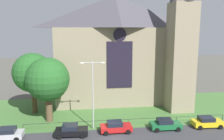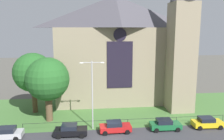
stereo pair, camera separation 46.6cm
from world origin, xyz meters
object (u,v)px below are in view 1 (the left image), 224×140
Objects in this scene: tree_left_far at (33,73)px; parked_car_black at (71,130)px; parked_car_silver at (6,134)px; streetlamp_near at (93,87)px; parked_car_yellow at (207,122)px; church_building at (119,47)px; tree_left_near at (48,80)px; parked_car_red at (116,127)px; parked_car_green at (165,124)px.

tree_left_far reaches higher than parked_car_black.
parked_car_black is (8.06, -0.01, 0.00)m from parked_car_silver.
parked_car_yellow is at bearing -4.97° from streetlamp_near.
tree_left_far is at bearing -158.77° from church_building.
parked_car_silver is (-4.54, -5.51, -5.65)m from tree_left_near.
parked_car_green is (6.95, 0.01, 0.00)m from parked_car_red.
church_building is 6.17× the size of parked_car_silver.
tree_left_near is at bearing 124.82° from parked_car_black.
parked_car_black and parked_car_green have the same top height.
church_building reaches higher than streetlamp_near.
streetlamp_near is at bearing 34.01° from parked_car_black.
streetlamp_near is at bearing 153.32° from parked_car_red.
parked_car_yellow is at bearing -179.61° from parked_car_silver.
parked_car_yellow is (18.96, 0.42, 0.00)m from parked_car_black.
tree_left_far reaches higher than parked_car_yellow.
tree_left_far is 16.43m from parked_car_red.
parked_car_red is (9.40, -5.13, -5.65)m from tree_left_near.
church_building is 20.02m from parked_car_black.
parked_car_red is at bearing -28.61° from tree_left_near.
church_building is 6.09× the size of parked_car_black.
parked_car_silver and parked_car_black have the same top height.
parked_car_yellow is at bearing -55.36° from church_building.
church_building reaches higher than parked_car_green.
church_building is 2.69× the size of tree_left_near.
streetlamp_near is 2.26× the size of parked_car_silver.
tree_left_near is (-12.18, -9.82, -3.88)m from church_building.
parked_car_silver is (-1.63, -9.47, -5.98)m from tree_left_far.
parked_car_red is (13.94, 0.38, 0.00)m from parked_car_silver.
parked_car_red is (12.31, -9.09, -5.98)m from tree_left_far.
tree_left_near is 2.27× the size of parked_car_green.
church_building is 6.11× the size of parked_car_yellow.
streetlamp_near is 16.91m from parked_car_yellow.
parked_car_red is (5.88, 0.39, 0.00)m from parked_car_black.
parked_car_green is at bearing -25.24° from tree_left_far.
tree_left_far is at bearing 162.29° from parked_car_yellow.
parked_car_green is at bearing -17.38° from tree_left_near.
church_building is at bearing 107.69° from parked_car_green.
parked_car_green is at bearing -74.38° from church_building.
tree_left_far reaches higher than streetlamp_near.
parked_car_black is at bearing -55.84° from tree_left_far.
streetlamp_near reaches higher than parked_car_green.
streetlamp_near is 11.27m from parked_car_green.
parked_car_red is at bearing -177.84° from parked_car_green.
church_building is at bearing -137.96° from parked_car_silver.
tree_left_near is 0.97× the size of tree_left_far.
parked_car_silver and parked_car_green have the same top height.
parked_car_black and parked_car_yellow have the same top height.
parked_car_yellow is (10.31, -14.92, -9.53)m from church_building.
tree_left_far is (-15.08, -5.86, -3.55)m from church_building.
streetlamp_near reaches higher than parked_car_silver.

